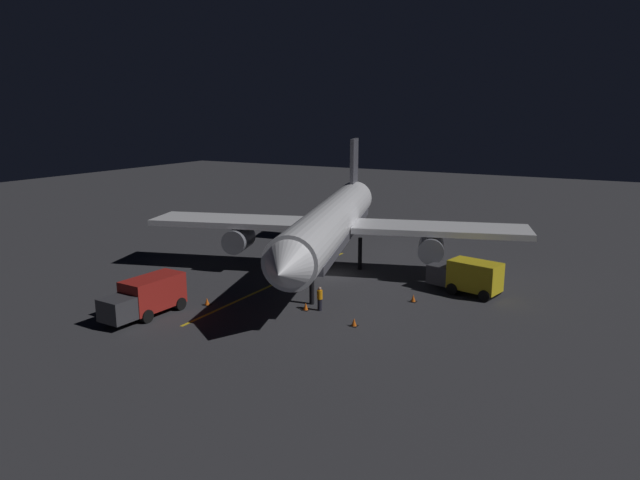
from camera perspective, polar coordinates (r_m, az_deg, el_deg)
name	(u,v)px	position (r m, az deg, el deg)	size (l,w,h in m)	color
ground_plane	(331,276)	(49.83, 1.11, -3.61)	(180.00, 180.00, 0.20)	#313135
apron_guide_stripe	(278,282)	(47.86, -4.14, -4.19)	(0.24, 23.15, 0.01)	gold
airliner	(333,223)	(49.32, 1.25, 1.70)	(32.80, 34.27, 11.08)	white
baggage_truck	(147,297)	(41.40, -16.77, -5.45)	(2.53, 6.24, 2.64)	maroon
catering_truck	(468,277)	(45.87, 14.45, -3.59)	(5.89, 3.28, 2.65)	gold
ground_crew_worker	(320,298)	(40.84, -0.03, -5.82)	(0.40, 0.40, 1.74)	black
traffic_cone_near_left	(306,307)	(41.12, -1.43, -6.63)	(0.50, 0.50, 0.55)	#EA590F
traffic_cone_near_right	(354,322)	(38.22, 3.39, -8.16)	(0.50, 0.50, 0.55)	#EA590F
traffic_cone_under_wing	(207,302)	(42.94, -11.13, -6.03)	(0.50, 0.50, 0.55)	#EA590F
traffic_cone_far	(413,299)	(43.41, 9.22, -5.75)	(0.50, 0.50, 0.55)	#EA590F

